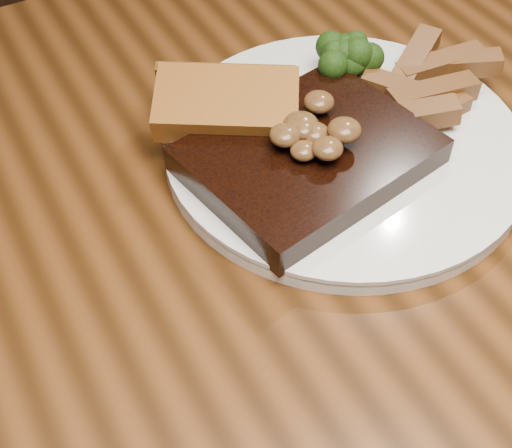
{
  "coord_description": "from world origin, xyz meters",
  "views": [
    {
      "loc": [
        -0.19,
        -0.29,
        1.17
      ],
      "look_at": [
        -0.02,
        0.01,
        0.78
      ],
      "focal_mm": 50.0,
      "sensor_mm": 36.0,
      "label": 1
    }
  ],
  "objects": [
    {
      "name": "broccoli_cluster",
      "position": [
        0.15,
        0.14,
        0.78
      ],
      "size": [
        0.08,
        0.08,
        0.04
      ],
      "primitive_type": null,
      "color": "#1C390C",
      "rests_on": "plate"
    },
    {
      "name": "mushroom_pile",
      "position": [
        0.06,
        0.07,
        0.8
      ],
      "size": [
        0.08,
        0.08,
        0.03
      ],
      "primitive_type": null,
      "color": "brown",
      "rests_on": "steak"
    },
    {
      "name": "dining_table",
      "position": [
        0.0,
        0.0,
        0.66
      ],
      "size": [
        1.6,
        0.9,
        0.75
      ],
      "color": "#4A270E",
      "rests_on": "ground"
    },
    {
      "name": "garlic_bread",
      "position": [
        0.02,
        0.13,
        0.77
      ],
      "size": [
        0.14,
        0.12,
        0.03
      ],
      "primitive_type": "cube",
      "rotation": [
        0.0,
        0.0,
        -0.55
      ],
      "color": "#96541B",
      "rests_on": "plate"
    },
    {
      "name": "chair_far",
      "position": [
        0.0,
        0.68,
        0.5
      ],
      "size": [
        0.46,
        0.46,
        0.92
      ],
      "rotation": [
        0.0,
        0.0,
        3.21
      ],
      "color": "black",
      "rests_on": "ground"
    },
    {
      "name": "potato_wedges",
      "position": [
        0.19,
        0.09,
        0.77
      ],
      "size": [
        0.11,
        0.11,
        0.02
      ],
      "primitive_type": null,
      "color": "brown",
      "rests_on": "plate"
    },
    {
      "name": "plate",
      "position": [
        0.1,
        0.07,
        0.76
      ],
      "size": [
        0.33,
        0.33,
        0.01
      ],
      "primitive_type": "cylinder",
      "rotation": [
        0.0,
        0.0,
        -0.07
      ],
      "color": "silver",
      "rests_on": "dining_table"
    },
    {
      "name": "steak",
      "position": [
        0.06,
        0.06,
        0.78
      ],
      "size": [
        0.21,
        0.18,
        0.03
      ],
      "primitive_type": "cube",
      "rotation": [
        0.0,
        0.0,
        0.19
      ],
      "color": "black",
      "rests_on": "plate"
    },
    {
      "name": "steak_bone",
      "position": [
        0.06,
        -0.0,
        0.77
      ],
      "size": [
        0.13,
        0.04,
        0.02
      ],
      "primitive_type": "cube",
      "rotation": [
        0.0,
        0.0,
        0.19
      ],
      "color": "#BEB493",
      "rests_on": "plate"
    }
  ]
}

